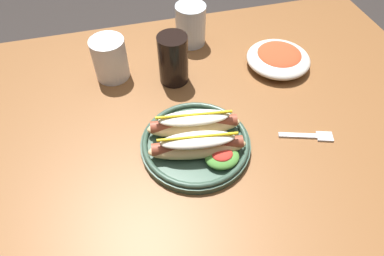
% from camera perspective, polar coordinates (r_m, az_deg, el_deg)
% --- Properties ---
extents(ground_plane, '(8.00, 8.00, 0.00)m').
position_cam_1_polar(ground_plane, '(1.44, 1.87, -18.51)').
color(ground_plane, '#2D2826').
extents(dining_table, '(1.23, 0.88, 0.74)m').
position_cam_1_polar(dining_table, '(0.88, 2.91, -2.70)').
color(dining_table, brown).
rests_on(dining_table, ground_plane).
extents(hot_dog_plate, '(0.24, 0.24, 0.08)m').
position_cam_1_polar(hot_dog_plate, '(0.72, 0.79, -2.04)').
color(hot_dog_plate, '#334C3D').
rests_on(hot_dog_plate, dining_table).
extents(fork, '(0.12, 0.05, 0.00)m').
position_cam_1_polar(fork, '(0.80, 19.30, -1.28)').
color(fork, silver).
rests_on(fork, dining_table).
extents(soda_cup, '(0.07, 0.07, 0.13)m').
position_cam_1_polar(soda_cup, '(0.86, -3.18, 11.48)').
color(soda_cup, black).
rests_on(soda_cup, dining_table).
extents(water_cup, '(0.08, 0.08, 0.11)m').
position_cam_1_polar(water_cup, '(0.99, -0.23, 16.98)').
color(water_cup, silver).
rests_on(water_cup, dining_table).
extents(extra_cup, '(0.09, 0.09, 0.11)m').
position_cam_1_polar(extra_cup, '(0.90, -13.63, 11.26)').
color(extra_cup, white).
rests_on(extra_cup, dining_table).
extents(side_bowl, '(0.17, 0.17, 0.05)m').
position_cam_1_polar(side_bowl, '(0.95, 14.34, 11.34)').
color(side_bowl, silver).
rests_on(side_bowl, dining_table).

